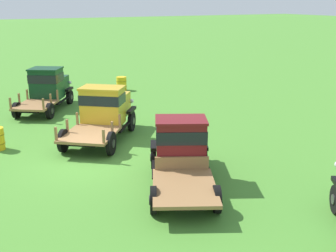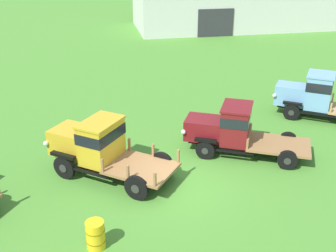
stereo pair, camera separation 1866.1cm
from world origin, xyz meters
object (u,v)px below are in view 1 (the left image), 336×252
at_px(vintage_truck_second_in_line, 105,110).
at_px(vintage_truck_foreground_near, 48,87).
at_px(vintage_truck_midrow_center, 180,148).
at_px(oil_drum_near_fence, 122,84).

bearing_deg(vintage_truck_second_in_line, vintage_truck_foreground_near, -170.32).
relative_size(vintage_truck_foreground_near, vintage_truck_midrow_center, 0.92).
distance_m(vintage_truck_midrow_center, oil_drum_near_fence, 14.29).
bearing_deg(vintage_truck_second_in_line, vintage_truck_midrow_center, 6.22).
height_order(vintage_truck_foreground_near, vintage_truck_second_in_line, vintage_truck_foreground_near).
distance_m(vintage_truck_foreground_near, vintage_truck_second_in_line, 6.09).
bearing_deg(oil_drum_near_fence, vintage_truck_midrow_center, -14.17).
xyz_separation_m(vintage_truck_second_in_line, oil_drum_near_fence, (-8.40, 4.09, -0.71)).
xyz_separation_m(vintage_truck_foreground_near, oil_drum_near_fence, (-2.40, 5.11, -0.69)).
bearing_deg(vintage_truck_foreground_near, vintage_truck_midrow_center, 8.05).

